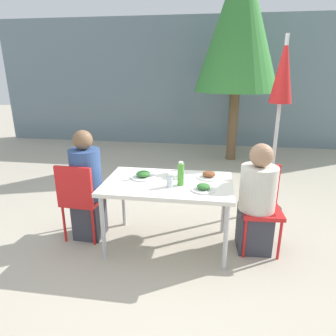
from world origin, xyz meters
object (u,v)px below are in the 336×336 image
(chair_right, at_px, (260,200))
(drinking_cup, at_px, (170,182))
(chair_left, at_px, (80,196))
(person_left, at_px, (87,188))
(person_right, at_px, (257,202))
(closed_umbrella, at_px, (281,89))
(salad_bowl, at_px, (176,175))
(tree_behind_left, at_px, (240,22))
(bottle, at_px, (181,174))

(chair_right, distance_m, drinking_cup, 0.98)
(chair_left, height_order, chair_right, same)
(person_left, relative_size, drinking_cup, 11.30)
(chair_left, height_order, person_right, person_right)
(closed_umbrella, bearing_deg, salad_bowl, -143.68)
(chair_left, bearing_deg, tree_behind_left, 65.83)
(chair_left, distance_m, drinking_cup, 1.03)
(person_left, distance_m, closed_umbrella, 2.53)
(chair_left, relative_size, person_left, 0.72)
(tree_behind_left, bearing_deg, chair_left, -117.21)
(person_left, bearing_deg, chair_left, -122.05)
(chair_left, xyz_separation_m, bottle, (1.09, -0.03, 0.32))
(chair_right, relative_size, closed_umbrella, 0.40)
(person_right, distance_m, closed_umbrella, 1.46)
(tree_behind_left, bearing_deg, chair_right, -87.95)
(closed_umbrella, xyz_separation_m, bottle, (-1.07, -1.07, -0.75))
(chair_left, distance_m, person_right, 1.86)
(closed_umbrella, height_order, drinking_cup, closed_umbrella)
(chair_left, xyz_separation_m, person_left, (0.05, 0.08, 0.06))
(person_left, xyz_separation_m, bottle, (1.04, -0.11, 0.26))
(person_right, bearing_deg, chair_left, -0.87)
(chair_left, xyz_separation_m, salad_bowl, (1.02, 0.19, 0.23))
(chair_left, distance_m, person_left, 0.11)
(person_left, height_order, salad_bowl, person_left)
(chair_right, xyz_separation_m, salad_bowl, (-0.89, 0.02, 0.23))
(person_left, height_order, closed_umbrella, closed_umbrella)
(person_left, relative_size, chair_right, 1.39)
(chair_right, relative_size, bottle, 3.68)
(closed_umbrella, relative_size, salad_bowl, 12.05)
(person_left, bearing_deg, person_right, 3.24)
(chair_right, height_order, bottle, bottle)
(closed_umbrella, bearing_deg, chair_left, -154.50)
(person_right, height_order, salad_bowl, person_right)
(drinking_cup, xyz_separation_m, tree_behind_left, (0.79, 3.58, 1.87))
(drinking_cup, distance_m, tree_behind_left, 4.11)
(person_right, relative_size, salad_bowl, 6.28)
(chair_left, height_order, person_left, person_left)
(person_right, bearing_deg, person_left, -3.24)
(chair_right, xyz_separation_m, tree_behind_left, (-0.12, 3.31, 2.13))
(closed_umbrella, height_order, salad_bowl, closed_umbrella)
(drinking_cup, height_order, salad_bowl, drinking_cup)
(chair_right, height_order, drinking_cup, chair_right)
(chair_left, height_order, salad_bowl, chair_left)
(chair_right, xyz_separation_m, closed_umbrella, (0.26, 0.87, 1.07))
(drinking_cup, bearing_deg, bottle, 35.02)
(chair_left, distance_m, closed_umbrella, 2.63)
(chair_right, distance_m, tree_behind_left, 3.94)
(bottle, bearing_deg, chair_right, 13.74)
(bottle, bearing_deg, person_right, 8.58)
(bottle, bearing_deg, chair_left, 178.31)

